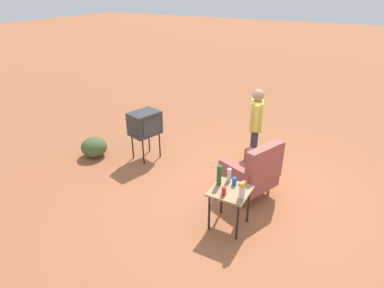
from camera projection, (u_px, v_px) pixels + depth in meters
The scene contains 11 objects.
ground_plane at pixel (248, 192), 5.82m from camera, with size 60.00×60.00×0.00m, color #A05B38.
armchair at pixel (253, 172), 5.50m from camera, with size 1.00×1.01×1.06m.
side_table at pixel (230, 196), 4.79m from camera, with size 0.56×0.56×0.65m.
tv_on_stand at pixel (145, 124), 6.65m from camera, with size 0.69×0.58×1.03m.
person_standing at pixel (256, 125), 6.19m from camera, with size 0.55×0.32×1.64m.
bottle_short_clear at pixel (229, 175), 4.94m from camera, with size 0.06×0.06×0.20m, color silver.
soda_can_blue at pixel (234, 181), 4.85m from camera, with size 0.07×0.07×0.12m, color blue.
soda_can_red at pixel (224, 191), 4.62m from camera, with size 0.07×0.07×0.12m, color red.
bottle_wine_green at pixel (219, 175), 4.81m from camera, with size 0.07×0.07×0.32m, color #1E5623.
flower_vase at pixel (242, 189), 4.51m from camera, with size 0.14×0.10×0.27m.
shrub_far at pixel (94, 147), 6.97m from camera, with size 0.55×0.55×0.42m, color #475B33.
Camera 1 is at (4.71, 1.47, 3.36)m, focal length 30.44 mm.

